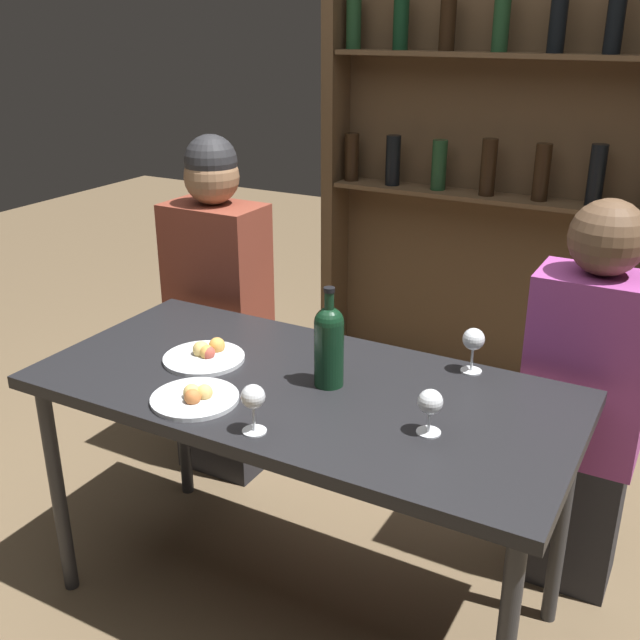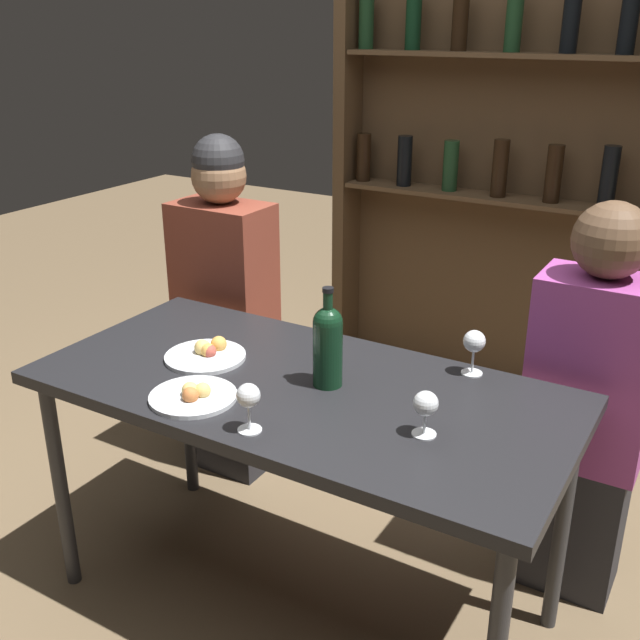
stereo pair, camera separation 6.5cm
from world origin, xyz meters
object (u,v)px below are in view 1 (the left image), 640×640
(wine_glass_1, at_px, (430,404))
(food_plate_1, at_px, (195,397))
(wine_bottle, at_px, (329,343))
(food_plate_0, at_px, (206,355))
(wine_glass_0, at_px, (253,399))
(seated_person_left, at_px, (219,316))
(wine_glass_2, at_px, (473,341))
(seated_person_right, at_px, (582,410))

(wine_glass_1, distance_m, food_plate_1, 0.61)
(wine_bottle, distance_m, food_plate_1, 0.38)
(wine_bottle, height_order, food_plate_0, wine_bottle)
(wine_glass_1, bearing_deg, food_plate_0, 173.62)
(wine_glass_0, bearing_deg, seated_person_left, 130.78)
(wine_glass_2, height_order, seated_person_right, seated_person_right)
(food_plate_1, bearing_deg, wine_glass_1, 13.42)
(food_plate_1, relative_size, seated_person_left, 0.18)
(wine_bottle, relative_size, food_plate_0, 1.18)
(wine_glass_2, height_order, food_plate_1, wine_glass_2)
(seated_person_left, bearing_deg, wine_glass_0, -49.22)
(wine_glass_1, bearing_deg, food_plate_1, -166.58)
(wine_glass_0, height_order, seated_person_left, seated_person_left)
(wine_glass_0, distance_m, food_plate_0, 0.46)
(wine_glass_2, distance_m, food_plate_0, 0.77)
(seated_person_left, bearing_deg, seated_person_right, 0.00)
(wine_glass_1, relative_size, seated_person_right, 0.09)
(wine_glass_1, xyz_separation_m, food_plate_0, (-0.72, 0.08, -0.07))
(seated_person_right, bearing_deg, seated_person_left, -180.00)
(food_plate_0, xyz_separation_m, food_plate_1, (0.13, -0.22, -0.00))
(wine_glass_1, height_order, seated_person_right, seated_person_right)
(food_plate_0, xyz_separation_m, seated_person_right, (0.99, 0.52, -0.17))
(wine_glass_0, xyz_separation_m, seated_person_left, (-0.69, 0.80, -0.20))
(wine_bottle, distance_m, wine_glass_0, 0.31)
(seated_person_right, bearing_deg, food_plate_0, -152.04)
(wine_glass_0, xyz_separation_m, wine_glass_2, (0.35, 0.57, 0.00))
(wine_bottle, xyz_separation_m, wine_glass_1, (0.33, -0.11, -0.04))
(wine_glass_0, xyz_separation_m, seated_person_right, (0.63, 0.80, -0.25))
(wine_glass_0, height_order, seated_person_right, seated_person_right)
(wine_glass_1, distance_m, seated_person_left, 1.24)
(wine_glass_0, height_order, wine_glass_2, wine_glass_2)
(wine_glass_0, distance_m, wine_glass_1, 0.42)
(wine_glass_0, relative_size, food_plate_1, 0.54)
(wine_glass_2, height_order, seated_person_left, seated_person_left)
(seated_person_right, bearing_deg, wine_glass_2, -140.76)
(wine_glass_0, xyz_separation_m, wine_glass_1, (0.37, 0.20, -0.01))
(wine_glass_1, height_order, food_plate_1, wine_glass_1)
(wine_glass_2, bearing_deg, food_plate_0, -157.36)
(seated_person_left, height_order, seated_person_right, seated_person_left)
(wine_glass_0, distance_m, wine_glass_2, 0.67)
(wine_glass_2, distance_m, seated_person_right, 0.44)
(wine_bottle, xyz_separation_m, food_plate_1, (-0.26, -0.25, -0.11))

